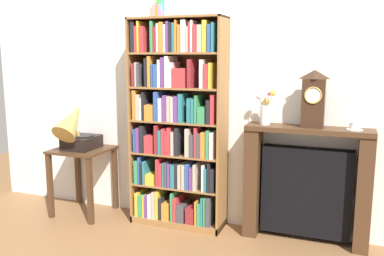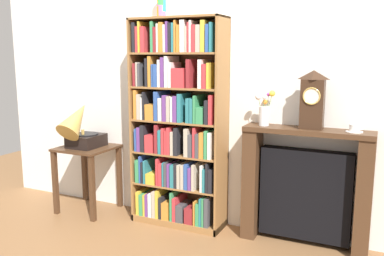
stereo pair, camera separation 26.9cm
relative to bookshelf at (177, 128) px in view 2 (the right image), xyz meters
name	(u,v)px [view 2 (the right image)]	position (x,y,z in m)	size (l,w,h in m)	color
ground_plane	(173,228)	(0.01, -0.12, -0.92)	(7.49, 6.40, 0.02)	brown
wall_back	(196,79)	(0.09, 0.21, 0.43)	(4.49, 0.08, 2.68)	silver
bookshelf	(177,128)	(0.00, 0.00, 0.00)	(0.86, 0.31, 1.88)	olive
cup_stack	(161,2)	(-0.17, 0.04, 1.11)	(0.08, 0.08, 0.28)	orange
side_table_left	(87,163)	(-0.97, -0.09, -0.41)	(0.52, 0.50, 0.66)	#472D1C
gramophone	(80,127)	(-0.97, -0.17, -0.04)	(0.28, 0.50, 0.50)	black
fireplace_mantel	(305,188)	(1.14, 0.06, -0.42)	(1.01, 0.25, 0.98)	#472D1C
mantel_clock	(313,100)	(1.17, 0.04, 0.30)	(0.18, 0.12, 0.46)	#382316
flower_vase	(264,111)	(0.79, 0.05, 0.19)	(0.15, 0.12, 0.29)	silver
teacup_with_saucer	(355,129)	(1.49, 0.04, 0.10)	(0.13, 0.13, 0.06)	white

